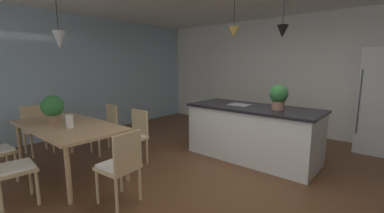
{
  "coord_description": "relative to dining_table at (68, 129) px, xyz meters",
  "views": [
    {
      "loc": [
        1.67,
        -2.77,
        1.6
      ],
      "look_at": [
        -0.99,
        0.34,
        0.92
      ],
      "focal_mm": 23.53,
      "sensor_mm": 36.0,
      "label": 1
    }
  ],
  "objects": [
    {
      "name": "chair_kitchen_end",
      "position": [
        1.31,
        0.0,
        -0.2
      ],
      "size": [
        0.44,
        0.44,
        0.87
      ],
      "color": "tan",
      "rests_on": "ground_plane"
    },
    {
      "name": "pendant_over_table",
      "position": [
        -0.17,
        0.05,
        1.28
      ],
      "size": [
        0.18,
        0.18,
        0.88
      ],
      "color": "black"
    },
    {
      "name": "chair_far_right",
      "position": [
        0.42,
        0.85,
        -0.2
      ],
      "size": [
        0.41,
        0.41,
        0.87
      ],
      "color": "tan",
      "rests_on": "ground_plane"
    },
    {
      "name": "dining_table",
      "position": [
        0.0,
        0.0,
        0.0
      ],
      "size": [
        1.88,
        0.95,
        0.74
      ],
      "color": "tan",
      "rests_on": "ground_plane"
    },
    {
      "name": "chair_far_left",
      "position": [
        -0.42,
        0.85,
        -0.2
      ],
      "size": [
        0.43,
        0.43,
        0.87
      ],
      "color": "tan",
      "rests_on": "ground_plane"
    },
    {
      "name": "wall_back_kitchen",
      "position": [
        2.03,
        4.5,
        0.68
      ],
      "size": [
        10.0,
        0.12,
        2.7
      ],
      "primitive_type": "cube",
      "color": "white",
      "rests_on": "ground_plane"
    },
    {
      "name": "window_wall_left_glazing",
      "position": [
        -2.03,
        1.24,
        0.68
      ],
      "size": [
        0.06,
        8.4,
        2.7
      ],
      "primitive_type": "cube",
      "color": "#9EB7C6",
      "rests_on": "ground_plane"
    },
    {
      "name": "vase_on_dining_table",
      "position": [
        0.24,
        -0.07,
        0.16
      ],
      "size": [
        0.1,
        0.1,
        0.19
      ],
      "color": "silver",
      "rests_on": "dining_table"
    },
    {
      "name": "potted_plant_on_table",
      "position": [
        -0.21,
        -0.1,
        0.31
      ],
      "size": [
        0.32,
        0.32,
        0.42
      ],
      "color": "#8C664C",
      "rests_on": "dining_table"
    },
    {
      "name": "ground_plane",
      "position": [
        2.03,
        1.24,
        -0.69
      ],
      "size": [
        10.0,
        8.4,
        0.04
      ],
      "primitive_type": "cube",
      "color": "brown"
    },
    {
      "name": "refrigerator",
      "position": [
        3.38,
        4.1,
        0.28
      ],
      "size": [
        0.67,
        0.67,
        1.9
      ],
      "color": "silver",
      "rests_on": "ground_plane"
    },
    {
      "name": "chair_near_right",
      "position": [
        0.42,
        -0.85,
        -0.2
      ],
      "size": [
        0.44,
        0.44,
        0.87
      ],
      "color": "tan",
      "rests_on": "ground_plane"
    },
    {
      "name": "kitchen_island",
      "position": [
        1.77,
        2.32,
        -0.21
      ],
      "size": [
        2.17,
        0.96,
        0.91
      ],
      "color": "silver",
      "rests_on": "ground_plane"
    },
    {
      "name": "pendant_over_island_aux",
      "position": [
        2.19,
        2.32,
        1.42
      ],
      "size": [
        0.17,
        0.17,
        0.7
      ],
      "color": "black"
    },
    {
      "name": "chair_window_end",
      "position": [
        -1.31,
        -0.0,
        -0.2
      ],
      "size": [
        0.4,
        0.4,
        0.87
      ],
      "color": "tan",
      "rests_on": "ground_plane"
    },
    {
      "name": "potted_plant_on_island",
      "position": [
        2.19,
        2.32,
        0.44
      ],
      "size": [
        0.28,
        0.28,
        0.39
      ],
      "color": "#8C664C",
      "rests_on": "kitchen_island"
    },
    {
      "name": "pendant_over_island_main",
      "position": [
        1.35,
        2.32,
        1.48
      ],
      "size": [
        0.21,
        0.21,
        0.64
      ],
      "color": "black"
    }
  ]
}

